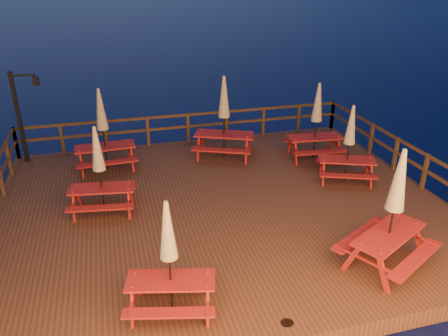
{
  "coord_description": "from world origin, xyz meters",
  "views": [
    {
      "loc": [
        -2.69,
        -10.13,
        6.26
      ],
      "look_at": [
        0.22,
        0.6,
        1.18
      ],
      "focal_mm": 35.0,
      "sensor_mm": 36.0,
      "label": 1
    }
  ],
  "objects_px": {
    "lamp_post": "(22,109)",
    "picnic_table_1": "(99,169)",
    "picnic_table_0": "(394,208)",
    "picnic_table_2": "(349,143)"
  },
  "relations": [
    {
      "from": "lamp_post",
      "to": "picnic_table_1",
      "type": "bearing_deg",
      "value": -61.28
    },
    {
      "from": "lamp_post",
      "to": "picnic_table_0",
      "type": "relative_size",
      "value": 1.11
    },
    {
      "from": "picnic_table_0",
      "to": "picnic_table_1",
      "type": "xyz_separation_m",
      "value": [
        -5.81,
        3.95,
        -0.17
      ]
    },
    {
      "from": "picnic_table_1",
      "to": "picnic_table_2",
      "type": "distance_m",
      "value": 7.07
    },
    {
      "from": "picnic_table_0",
      "to": "picnic_table_2",
      "type": "height_order",
      "value": "picnic_table_0"
    },
    {
      "from": "picnic_table_0",
      "to": "picnic_table_2",
      "type": "bearing_deg",
      "value": 44.28
    },
    {
      "from": "picnic_table_2",
      "to": "picnic_table_1",
      "type": "bearing_deg",
      "value": -158.66
    },
    {
      "from": "picnic_table_0",
      "to": "picnic_table_1",
      "type": "relative_size",
      "value": 1.14
    },
    {
      "from": "lamp_post",
      "to": "picnic_table_1",
      "type": "distance_m",
      "value": 4.77
    },
    {
      "from": "picnic_table_0",
      "to": "picnic_table_1",
      "type": "bearing_deg",
      "value": 117.78
    }
  ]
}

